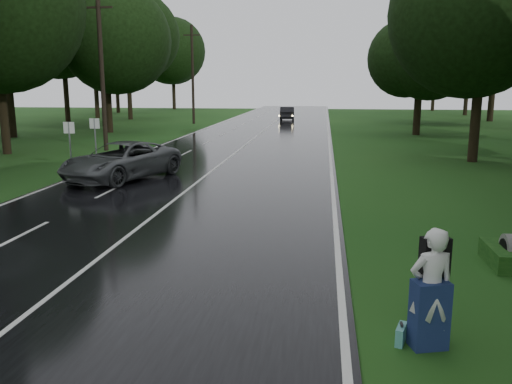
% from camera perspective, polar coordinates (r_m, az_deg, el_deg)
% --- Properties ---
extents(ground, '(160.00, 160.00, 0.00)m').
position_cam_1_polar(ground, '(13.41, -16.87, -7.26)').
color(ground, '#1E4915').
rests_on(ground, ground).
extents(road, '(12.00, 140.00, 0.04)m').
position_cam_1_polar(road, '(32.26, -2.36, 4.13)').
color(road, black).
rests_on(road, ground).
extents(lane_center, '(0.12, 140.00, 0.01)m').
position_cam_1_polar(lane_center, '(32.26, -2.36, 4.17)').
color(lane_center, silver).
rests_on(lane_center, road).
extents(grey_car, '(4.62, 6.50, 1.64)m').
position_cam_1_polar(grey_car, '(24.23, -14.32, 3.29)').
color(grey_car, '#56595B').
rests_on(grey_car, road).
extents(far_car, '(1.86, 4.71, 1.53)m').
position_cam_1_polar(far_car, '(62.65, 3.39, 8.47)').
color(far_car, black).
rests_on(far_car, road).
extents(hitchhiker, '(0.84, 0.80, 2.02)m').
position_cam_1_polar(hitchhiker, '(9.07, 18.36, -10.25)').
color(hitchhiker, silver).
rests_on(hitchhiker, ground).
extents(suitcase, '(0.24, 0.44, 0.30)m').
position_cam_1_polar(suitcase, '(9.36, 15.37, -14.59)').
color(suitcase, teal).
rests_on(suitcase, ground).
extents(utility_pole_mid, '(1.80, 0.28, 9.77)m').
position_cam_1_polar(utility_pole_mid, '(35.46, -15.84, 4.34)').
color(utility_pole_mid, black).
rests_on(utility_pole_mid, ground).
extents(utility_pole_far, '(1.80, 0.28, 10.19)m').
position_cam_1_polar(utility_pole_far, '(57.62, -6.72, 7.34)').
color(utility_pole_far, black).
rests_on(utility_pole_far, ground).
extents(road_sign_a, '(0.57, 0.10, 2.36)m').
position_cam_1_polar(road_sign_a, '(28.24, -19.25, 2.37)').
color(road_sign_a, white).
rests_on(road_sign_a, ground).
extents(road_sign_b, '(0.56, 0.10, 2.34)m').
position_cam_1_polar(road_sign_b, '(30.92, -16.81, 3.27)').
color(road_sign_b, white).
rests_on(road_sign_b, ground).
extents(tree_left_d, '(9.36, 9.36, 14.63)m').
position_cam_1_polar(tree_left_d, '(35.82, -25.24, 3.74)').
color(tree_left_d, black).
rests_on(tree_left_d, ground).
extents(tree_left_e, '(8.54, 8.54, 13.34)m').
position_cam_1_polar(tree_left_e, '(48.58, -15.43, 6.22)').
color(tree_left_e, black).
rests_on(tree_left_e, ground).
extents(tree_left_f, '(11.10, 11.10, 17.34)m').
position_cam_1_polar(tree_left_f, '(65.79, -13.37, 7.63)').
color(tree_left_f, black).
rests_on(tree_left_f, ground).
extents(tree_right_d, '(8.62, 8.62, 13.47)m').
position_cam_1_polar(tree_right_d, '(31.52, 22.27, 3.05)').
color(tree_right_d, black).
rests_on(tree_right_d, ground).
extents(tree_right_e, '(7.34, 7.34, 11.47)m').
position_cam_1_polar(tree_right_e, '(46.68, 16.87, 5.93)').
color(tree_right_e, black).
rests_on(tree_right_e, ground).
extents(tree_right_f, '(8.24, 8.24, 12.87)m').
position_cam_1_polar(tree_right_f, '(59.46, 17.07, 7.04)').
color(tree_right_f, black).
rests_on(tree_right_f, ground).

